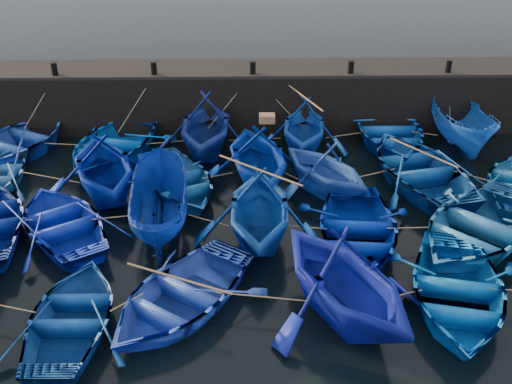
{
  "coord_description": "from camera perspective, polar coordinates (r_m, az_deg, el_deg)",
  "views": [
    {
      "loc": [
        -0.34,
        -12.97,
        9.88
      ],
      "look_at": [
        0.0,
        3.2,
        0.7
      ],
      "focal_mm": 40.0,
      "sensor_mm": 36.0,
      "label": 1
    }
  ],
  "objects": [
    {
      "name": "boat_10",
      "position": [
        19.61,
        6.93,
        2.51
      ],
      "size": [
        5.0,
        5.12,
        2.05
      ],
      "primitive_type": "imported",
      "rotation": [
        0.0,
        0.0,
        3.78
      ],
      "color": "blue",
      "rests_on": "ground"
    },
    {
      "name": "bollard_3",
      "position": [
        24.02,
        9.48,
        12.23
      ],
      "size": [
        0.24,
        0.24,
        0.5
      ],
      "primitive_type": "cylinder",
      "color": "black",
      "rests_on": "quay_top"
    },
    {
      "name": "mooring_ropes",
      "position": [
        20.12,
        -0.48,
        3.02
      ],
      "size": [
        17.84,
        11.9,
        2.1
      ],
      "color": "tan",
      "rests_on": "ground"
    },
    {
      "name": "bollard_2",
      "position": [
        23.63,
        -0.33,
        12.33
      ],
      "size": [
        0.24,
        0.24,
        0.5
      ],
      "primitive_type": "cylinder",
      "color": "black",
      "rests_on": "quay_top"
    },
    {
      "name": "quay_wall",
      "position": [
        25.0,
        -0.35,
        9.39
      ],
      "size": [
        26.0,
        2.5,
        2.5
      ],
      "primitive_type": "cube",
      "color": "black",
      "rests_on": "ground"
    },
    {
      "name": "boat_7",
      "position": [
        19.83,
        -14.99,
        2.68
      ],
      "size": [
        5.45,
        5.83,
        2.48
      ],
      "primitive_type": "imported",
      "rotation": [
        0.0,
        0.0,
        3.5
      ],
      "color": "#001C8B",
      "rests_on": "ground"
    },
    {
      "name": "boat_14",
      "position": [
        18.44,
        -18.75,
        -2.83
      ],
      "size": [
        5.27,
        5.67,
        0.96
      ],
      "primitive_type": "imported",
      "rotation": [
        0.0,
        0.0,
        3.71
      ],
      "color": "#0D27B9",
      "rests_on": "ground"
    },
    {
      "name": "boat_24",
      "position": [
        15.61,
        19.43,
        -9.29
      ],
      "size": [
        4.6,
        5.66,
        1.03
      ],
      "primitive_type": "imported",
      "rotation": [
        0.0,
        0.0,
        -0.23
      ],
      "color": "blue",
      "rests_on": "ground"
    },
    {
      "name": "boat_0",
      "position": [
        24.28,
        -23.15,
        4.58
      ],
      "size": [
        6.26,
        6.86,
        1.16
      ],
      "primitive_type": "imported",
      "rotation": [
        0.0,
        0.0,
        2.62
      ],
      "color": "#1A41A0",
      "rests_on": "ground"
    },
    {
      "name": "ground",
      "position": [
        16.3,
        0.24,
        -7.71
      ],
      "size": [
        120.0,
        120.0,
        0.0
      ],
      "primitive_type": "plane",
      "color": "black",
      "rests_on": "ground"
    },
    {
      "name": "boat_23",
      "position": [
        14.11,
        8.8,
        -8.45
      ],
      "size": [
        5.93,
        6.2,
        2.53
      ],
      "primitive_type": "imported",
      "rotation": [
        0.0,
        0.0,
        0.5
      ],
      "color": "#0D1A97",
      "rests_on": "ground"
    },
    {
      "name": "boat_3",
      "position": [
        22.67,
        4.82,
        6.69
      ],
      "size": [
        4.14,
        4.64,
        2.2
      ],
      "primitive_type": "imported",
      "rotation": [
        0.0,
        0.0,
        -0.14
      ],
      "color": "blue",
      "rests_on": "ground"
    },
    {
      "name": "bollard_1",
      "position": [
        23.91,
        -10.18,
        12.08
      ],
      "size": [
        0.24,
        0.24,
        0.5
      ],
      "primitive_type": "cylinder",
      "color": "black",
      "rests_on": "quay_top"
    },
    {
      "name": "boat_5",
      "position": [
        24.31,
        19.86,
        6.28
      ],
      "size": [
        1.9,
        5.02,
        1.94
      ],
      "primitive_type": "imported",
      "rotation": [
        0.0,
        0.0,
        -0.0
      ],
      "color": "blue",
      "rests_on": "ground"
    },
    {
      "name": "boat_16",
      "position": [
        16.8,
        0.31,
        -1.52
      ],
      "size": [
        4.08,
        4.69,
        2.4
      ],
      "primitive_type": "imported",
      "rotation": [
        0.0,
        0.0,
        -0.03
      ],
      "color": "#0A4198",
      "rests_on": "ground"
    },
    {
      "name": "loose_oars",
      "position": [
        18.15,
        4.67,
        2.78
      ],
      "size": [
        10.2,
        11.55,
        1.48
      ],
      "color": "#99724C",
      "rests_on": "ground"
    },
    {
      "name": "boat_2",
      "position": [
        22.37,
        -5.07,
        6.78
      ],
      "size": [
        4.3,
        4.93,
        2.5
      ],
      "primitive_type": "imported",
      "rotation": [
        0.0,
        0.0,
        -0.05
      ],
      "color": "navy",
      "rests_on": "ground"
    },
    {
      "name": "boat_9",
      "position": [
        19.82,
        0.21,
        3.71
      ],
      "size": [
        4.81,
        5.33,
        2.46
      ],
      "primitive_type": "imported",
      "rotation": [
        0.0,
        0.0,
        3.32
      ],
      "color": "#002793",
      "rests_on": "ground"
    },
    {
      "name": "bollard_0",
      "position": [
        24.84,
        -19.52,
        11.53
      ],
      "size": [
        0.24,
        0.24,
        0.5
      ],
      "primitive_type": "cylinder",
      "color": "black",
      "rests_on": "quay_top"
    },
    {
      "name": "wooden_crate",
      "position": [
        19.27,
        1.11,
        7.38
      ],
      "size": [
        0.53,
        0.4,
        0.27
      ],
      "primitive_type": "cube",
      "color": "brown",
      "rests_on": "boat_9"
    },
    {
      "name": "boat_18",
      "position": [
        18.34,
        21.35,
        -3.13
      ],
      "size": [
        6.91,
        6.92,
        1.18
      ],
      "primitive_type": "imported",
      "rotation": [
        0.0,
        0.0,
        -0.78
      ],
      "color": "blue",
      "rests_on": "ground"
    },
    {
      "name": "boat_8",
      "position": [
        19.92,
        -7.95,
        1.19
      ],
      "size": [
        5.17,
        5.82,
        1.0
      ],
      "primitive_type": "imported",
      "rotation": [
        0.0,
        0.0,
        0.44
      ],
      "color": "#135593",
      "rests_on": "ground"
    },
    {
      "name": "quay_top",
      "position": [
        24.58,
        -0.36,
        12.26
      ],
      "size": [
        26.0,
        2.5,
        0.12
      ],
      "primitive_type": "cube",
      "color": "black",
      "rests_on": "quay_wall"
    },
    {
      "name": "boat_1",
      "position": [
        22.87,
        -14.2,
        4.63
      ],
      "size": [
        5.35,
        6.42,
        1.15
      ],
      "primitive_type": "imported",
      "rotation": [
        0.0,
        0.0,
        -0.29
      ],
      "color": "blue",
      "rests_on": "ground"
    },
    {
      "name": "boat_22",
      "position": [
        14.79,
        -7.67,
        -10.13
      ],
      "size": [
        5.5,
        5.83,
        0.98
      ],
      "primitive_type": "imported",
      "rotation": [
        0.0,
        0.0,
        -0.61
      ],
      "color": "blue",
      "rests_on": "ground"
    },
    {
      "name": "boat_21",
      "position": [
        14.84,
        -17.8,
        -11.67
      ],
      "size": [
        3.05,
        4.23,
        0.87
      ],
      "primitive_type": "imported",
      "rotation": [
        0.0,
        0.0,
        3.13
      ],
      "color": "navy",
      "rests_on": "ground"
    },
    {
      "name": "boat_15",
      "position": [
        17.71,
        -9.74,
        -1.31
      ],
      "size": [
        2.17,
        4.86,
        1.83
      ],
      "primitive_type": "imported",
      "rotation": [
        0.0,
        0.0,
        3.22
      ],
      "color": "navy",
      "rests_on": "ground"
    },
    {
      "name": "boat_17",
      "position": [
        17.29,
        10.07,
        -3.72
      ],
      "size": [
        4.1,
        5.37,
        1.04
      ],
      "primitive_type": "imported",
      "rotation": [
        0.0,
        0.0,
        -0.11
      ],
      "color": "#002396",
      "rests_on": "ground"
    },
    {
      "name": "boat_11",
      "position": [
        21.19,
        16.07,
        2.36
      ],
      "size": [
        5.25,
        6.47,
        1.18
      ],
      "primitive_type": "imported",
      "rotation": [
        0.0,
        0.0,
        3.37
      ],
      "color": "navy",
      "rests_on": "ground"
    },
    {
      "name": "bollard_4",
      "position": [
        25.06,
        18.7,
        11.81
      ],
      "size": [
        0.24,
        0.24,
        0.5
      ],
      "primitive_type": "cylinder",
      "color": "black",
      "rests_on": "quay_top"
    },
    {
      "name": "boat_4",
      "position": [
        23.98,
        13.17,
        5.95
      ],
      "size": [
        4.0,
        5.56,
        1.15
      ],
      "primitive_type": "imported",
      "rotation": [
        0.0,
        0.0,
        -0.01
      ],
      "color": "#0942A0",
      "rests_on": "ground"
    }
  ]
}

